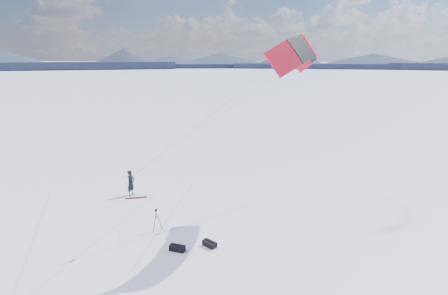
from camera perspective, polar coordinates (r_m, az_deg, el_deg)
The scene contains 9 objects.
ground at distance 22.33m, azimuth -12.06°, elevation -11.01°, with size 1800.00×1800.00×0.00m, color white.
horizon_hills at distance 21.32m, azimuth -12.43°, elevation -3.99°, with size 704.00×704.42×8.00m.
snow_tracks at distance 23.55m, azimuth -15.85°, elevation -9.90°, with size 13.93×9.84×0.01m.
snowkiter at distance 26.58m, azimuth -13.90°, elevation -7.05°, with size 0.65×0.42×1.77m, color black.
snowboard at distance 25.96m, azimuth -13.25°, elevation -7.47°, with size 1.44×0.27×0.04m, color maroon.
tripod at distance 20.84m, azimuth -10.29°, elevation -10.35°, with size 0.61×0.55×1.25m.
gear_bag_a at distance 18.97m, azimuth -7.14°, elevation -14.95°, with size 0.78×0.43×0.34m.
gear_bag_b at distance 19.23m, azimuth -2.21°, elevation -14.44°, with size 0.82×0.59×0.34m.
power_kite at distance 20.89m, azimuth 11.50°, elevation 13.87°, with size 12.25×6.65×9.07m.
Camera 1 is at (12.48, -16.10, 9.16)m, focal length 30.00 mm.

